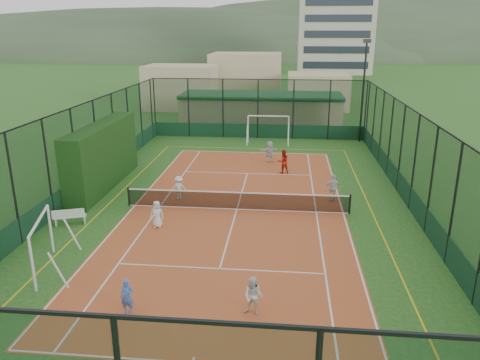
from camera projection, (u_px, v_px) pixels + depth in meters
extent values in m
plane|color=#25511C|center=(237.00, 209.00, 24.46)|extent=(300.00, 300.00, 0.00)
cube|color=#A25224|center=(237.00, 209.00, 24.46)|extent=(11.17, 23.97, 0.01)
cube|color=black|center=(103.00, 156.00, 27.60)|extent=(1.28, 8.56, 3.75)
imported|color=silver|center=(157.00, 214.00, 22.10)|extent=(0.65, 0.44, 1.30)
imported|color=#466DC6|center=(127.00, 297.00, 15.35)|extent=(0.47, 0.32, 1.23)
imported|color=silver|center=(253.00, 296.00, 15.27)|extent=(0.76, 0.66, 1.35)
imported|color=silver|center=(179.00, 188.00, 25.71)|extent=(0.93, 0.64, 1.33)
imported|color=silver|center=(333.00, 188.00, 25.42)|extent=(0.94, 0.51, 1.52)
imported|color=silver|center=(270.00, 152.00, 32.93)|extent=(1.46, 1.01, 1.52)
imported|color=red|center=(283.00, 161.00, 30.42)|extent=(0.93, 0.85, 1.55)
sphere|color=#CCE033|center=(213.00, 199.00, 25.89)|extent=(0.07, 0.07, 0.07)
sphere|color=#CCE033|center=(224.00, 195.00, 26.39)|extent=(0.07, 0.07, 0.07)
sphere|color=#CCE033|center=(251.00, 202.00, 25.41)|extent=(0.07, 0.07, 0.07)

